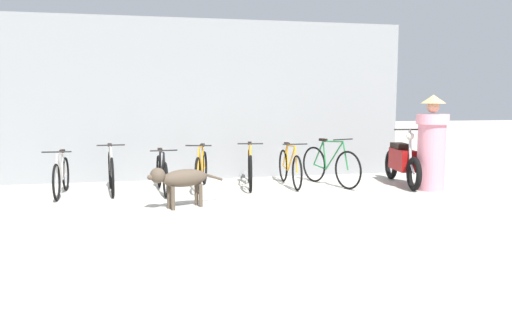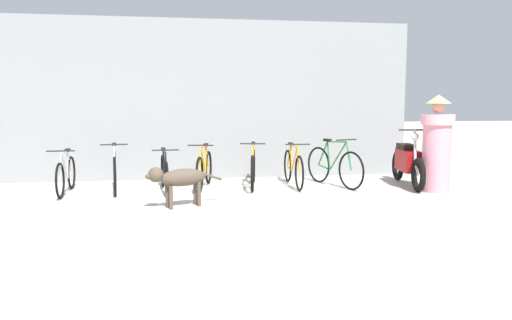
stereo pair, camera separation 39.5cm
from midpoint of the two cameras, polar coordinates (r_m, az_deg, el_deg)
ground_plane at (r=6.94m, az=-2.67°, el=-6.70°), size 60.00×60.00×0.00m
shop_wall_back at (r=10.42m, az=-5.08°, el=6.85°), size 8.85×0.20×3.27m
bicycle_0 at (r=9.24m, az=-19.76°, el=-1.60°), size 0.46×1.57×0.80m
bicycle_1 at (r=9.25m, az=-14.66°, el=-1.22°), size 0.46×1.67×0.88m
bicycle_2 at (r=9.04m, az=-9.18°, el=-1.48°), size 0.46×1.66×0.79m
bicycle_3 at (r=9.26m, az=-4.72°, el=-1.11°), size 0.51×1.63×0.84m
bicycle_4 at (r=9.40m, az=0.87°, el=-0.94°), size 0.48×1.72×0.86m
bicycle_5 at (r=9.52m, az=5.46°, el=-0.88°), size 0.46×1.70×0.84m
bicycle_6 at (r=9.61m, az=10.08°, el=-0.70°), size 0.64×1.62×0.92m
motorcycle at (r=9.98m, az=18.03°, el=-0.31°), size 0.58×1.95×1.10m
stray_dog at (r=7.61m, az=-7.39°, el=-2.09°), size 1.19×0.56×0.64m
person_in_robes at (r=9.49m, az=21.09°, el=1.76°), size 0.67×0.67×1.72m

